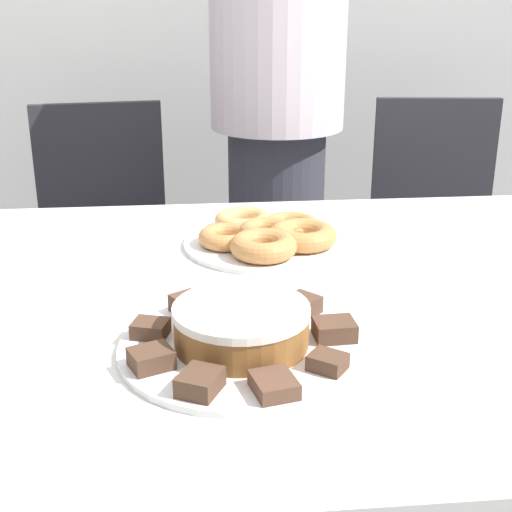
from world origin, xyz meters
The scene contains 22 objects.
table centered at (0.00, 0.00, 0.67)m, with size 1.95×1.07×0.74m.
person_standing centered at (0.16, 0.99, 0.88)m, with size 0.39×0.39×1.68m.
office_chair_left centered at (-0.36, 1.00, 0.42)m, with size 0.49×0.49×0.89m.
office_chair_right centered at (0.68, 1.00, 0.42)m, with size 0.49×0.49×0.89m.
plate_cake centered at (-0.04, -0.20, 0.74)m, with size 0.35×0.35×0.01m.
plate_donuts centered at (0.04, 0.23, 0.74)m, with size 0.33×0.33×0.01m.
frosted_cake centered at (-0.04, -0.20, 0.78)m, with size 0.19×0.19×0.06m.
lamington_0 centered at (-0.10, -0.32, 0.76)m, with size 0.07×0.07×0.03m.
lamington_1 centered at (-0.01, -0.33, 0.76)m, with size 0.06×0.07×0.02m.
lamington_2 centered at (0.07, -0.28, 0.76)m, with size 0.06×0.06×0.02m.
lamington_3 centered at (0.10, -0.19, 0.76)m, with size 0.06×0.05×0.03m.
lamington_4 centered at (0.06, -0.11, 0.76)m, with size 0.07×0.07×0.03m.
lamington_5 centered at (-0.02, -0.07, 0.76)m, with size 0.04×0.05×0.03m.
lamington_6 centered at (-0.11, -0.09, 0.76)m, with size 0.06×0.07×0.03m.
lamington_7 centered at (-0.17, -0.16, 0.76)m, with size 0.06×0.05×0.02m.
lamington_8 centered at (-0.16, -0.25, 0.76)m, with size 0.07×0.06×0.03m.
donut_0 centered at (0.04, 0.23, 0.77)m, with size 0.11×0.11×0.04m.
donut_1 centered at (0.11, 0.20, 0.77)m, with size 0.13×0.13×0.04m.
donut_2 centered at (0.10, 0.28, 0.76)m, with size 0.12×0.12×0.03m.
donut_3 centered at (0.01, 0.32, 0.77)m, with size 0.12×0.12×0.03m.
donut_4 centered at (-0.03, 0.21, 0.77)m, with size 0.11×0.11×0.03m.
donut_5 centered at (0.03, 0.15, 0.77)m, with size 0.13×0.13×0.04m.
Camera 1 is at (-0.10, -1.09, 1.22)m, focal length 50.00 mm.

